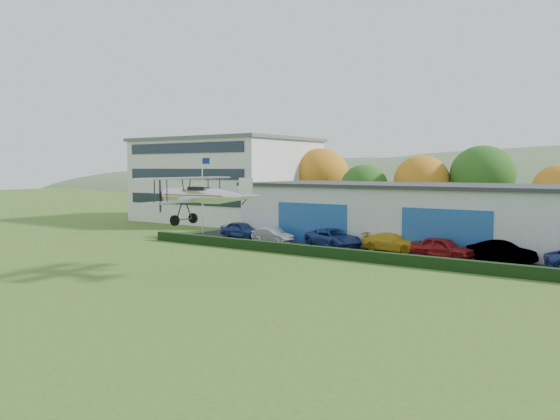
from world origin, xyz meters
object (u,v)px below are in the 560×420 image
Objects in this scene: car_2 at (334,238)px; car_4 at (443,248)px; car_3 at (393,242)px; car_0 at (242,230)px; flagpole at (203,187)px; car_5 at (502,252)px; hangar at (470,216)px; office_block at (226,180)px; biplane at (200,194)px; car_1 at (273,236)px.

car_2 is 9.64m from car_4.
car_0 is at bearing 93.84° from car_3.
car_5 is (29.21, -0.81, -3.98)m from flagpole.
hangar is 25.68m from flagpole.
flagpole is at bearing -58.03° from office_block.
car_2 is 15.90m from biplane.
biplane reaches higher than car_4.
car_3 is (28.85, -13.32, -4.44)m from office_block.
car_5 is 21.52m from biplane.
car_4 is 0.57× the size of biplane.
car_0 is 0.99× the size of car_5.
hangar is at bearing -31.33° from car_2.
flagpole reaches higher than biplane.
car_5 reaches higher than car_1.
car_3 is at bearing -85.18° from car_0.
flagpole is at bearing -166.49° from hangar.
office_block reaches higher than car_3.
car_4 is (25.25, -1.62, -3.94)m from flagpole.
car_5 is at bearing 39.70° from biplane.
hangar is 20.67m from car_0.
car_3 is (5.10, 0.57, -0.05)m from car_2.
hangar is at bearing 13.51° from flagpole.
flagpole is at bearing 91.38° from car_4.
flagpole is (8.12, -13.00, -0.43)m from office_block.
flagpole is 29.49m from car_5.
car_1 is 15.18m from car_4.
flagpole is at bearing 125.25° from biplane.
car_1 is at bearing 101.12° from biplane.
car_4 is (0.36, -7.59, -1.81)m from hangar.
car_0 is 23.89m from car_5.
car_3 is at bearing -24.78° from office_block.
car_5 is (37.32, -13.81, -4.41)m from office_block.
car_1 is 0.52× the size of biplane.
car_2 is at bearing -30.32° from office_block.
car_2 is at bearing 79.66° from biplane.
car_3 is at bearing 93.61° from car_5.
car_5 is (19.14, 1.12, 0.06)m from car_1.
flagpole is 1.91× the size of car_1.
hangar is 33.84m from office_block.
car_4 is at bearing -77.36° from car_1.
office_block reaches higher than car_1.
car_0 is 19.96m from car_4.
car_2 reaches higher than car_3.
office_block is at bearing 68.65° from car_3.
office_block is 37.10m from biplane.
car_1 is at bearing -39.38° from office_block.
flagpole is 25.60m from car_4.
car_4 is at bearing -23.66° from office_block.
car_4 reaches higher than car_1.
hangar reaches higher than car_1.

